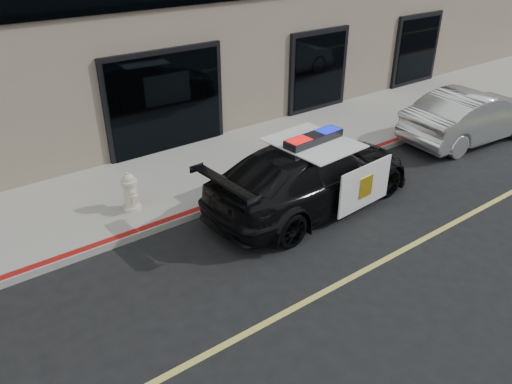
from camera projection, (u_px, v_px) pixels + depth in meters
ground at (387, 259)px, 9.63m from camera, size 120.00×120.00×0.00m
sidewalk_n at (234, 162)px, 13.30m from camera, size 60.00×3.50×0.15m
police_car at (312, 174)px, 11.11m from camera, size 2.90×5.57×1.72m
silver_sedan at (472, 116)px, 14.47m from camera, size 2.34×4.83×1.50m
fire_hydrant at (131, 193)px, 10.79m from camera, size 0.40×0.56×0.89m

